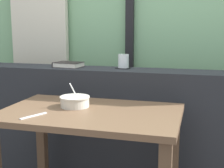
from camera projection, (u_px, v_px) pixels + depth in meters
The scene contains 10 objects.
outdoor_backdrop at pixel (141, 3), 2.85m from camera, with size 4.80×0.08×2.80m, color #7AAD7F.
curtain_left_panel at pixel (39, 20), 3.03m from camera, with size 0.56×0.06×2.50m, color beige.
window_divider_post at pixel (130, 14), 2.83m from camera, with size 0.07×0.05×2.60m, color black.
dark_console_ledge at pixel (125, 127), 2.45m from camera, with size 2.80×0.28×0.89m, color #23262B.
breakfast_table at pixel (90, 131), 1.90m from camera, with size 1.04×0.66×0.71m.
coaster_square at pixel (123, 68), 2.42m from camera, with size 0.10×0.10×0.01m, color black.
juice_glass at pixel (123, 61), 2.41m from camera, with size 0.08×0.08×0.10m.
closed_book at pixel (68, 65), 2.50m from camera, with size 0.23×0.19×0.04m.
soup_bowl at pixel (75, 101), 1.97m from camera, with size 0.18×0.18×0.15m.
fork_utensil at pixel (34, 116), 1.76m from camera, with size 0.02×0.17×0.01m, color silver.
Camera 1 is at (0.53, -1.74, 1.20)m, focal length 51.68 mm.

